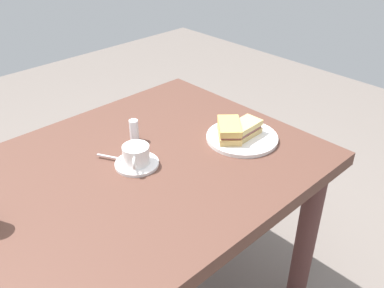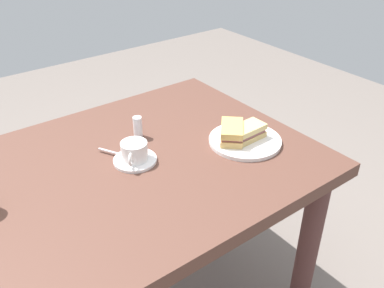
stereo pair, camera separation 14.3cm
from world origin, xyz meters
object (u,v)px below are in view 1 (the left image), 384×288
Objects in this scene: spoon at (115,158)px; coffee_saucer at (137,164)px; dining_table at (130,200)px; coffee_cup at (136,154)px; sandwich_plate at (242,138)px; sandwich_back at (229,130)px; sandwich_front at (243,130)px; salt_shaker at (134,130)px.

coffee_saucer is at bearing -61.83° from spoon.
dining_table is 0.17m from coffee_cup.
sandwich_plate is 1.73× the size of sandwich_back.
sandwich_back is 0.35m from coffee_cup.
sandwich_back is at bearing 146.28° from sandwich_front.
sandwich_plate is 0.46m from spoon.
salt_shaker is (0.13, 0.14, 0.16)m from dining_table.
dining_table is 0.15m from spoon.
coffee_cup reaches higher than coffee_saucer.
spoon reaches higher than sandwich_plate.
dining_table is 0.45m from sandwich_plate.
sandwich_front is at bearing -33.72° from sandwich_back.
sandwich_plate is 0.03m from sandwich_front.
salt_shaker reaches higher than sandwich_back.
sandwich_plate is 2.78× the size of spoon.
salt_shaker reaches higher than sandwich_front.
sandwich_back is 1.61× the size of spoon.
sandwich_front is 0.40m from coffee_saucer.
sandwich_front is 0.46m from spoon.
sandwich_back is at bearing -16.92° from coffee_cup.
coffee_cup is at bearing 160.96° from sandwich_front.
salt_shaker is (0.09, 0.13, -0.00)m from coffee_cup.
dining_table is at bearing 165.51° from sandwich_back.
sandwich_front is at bearing -26.57° from sandwich_plate.
sandwich_plate reaches higher than dining_table.
sandwich_back is 0.35m from coffee_saucer.
dining_table is at bearing -173.96° from coffee_cup.
salt_shaker is (-0.28, 0.26, 0.00)m from sandwich_front.
coffee_saucer reaches higher than dining_table.
spoon is 0.15m from salt_shaker.
coffee_cup is at bearing 6.04° from dining_table.
coffee_cup is 1.07× the size of spoon.
sandwich_plate is at bearing 153.43° from sandwich_front.
coffee_cup is (0.04, 0.00, 0.16)m from dining_table.
sandwich_back reaches higher than dining_table.
spoon is at bearing 118.17° from coffee_saucer.
spoon is at bearing 154.08° from sandwich_front.
sandwich_front is (0.00, -0.00, 0.03)m from sandwich_plate.
salt_shaker is (-0.28, 0.26, 0.03)m from sandwich_plate.
salt_shaker reaches higher than coffee_saucer.
coffee_saucer is 0.17m from salt_shaker.
salt_shaker is (0.09, 0.13, 0.03)m from coffee_saucer.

